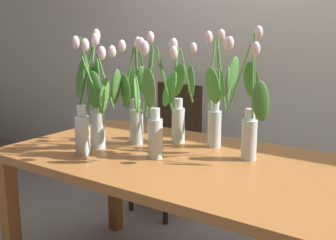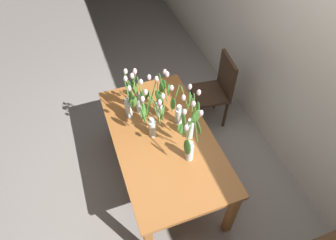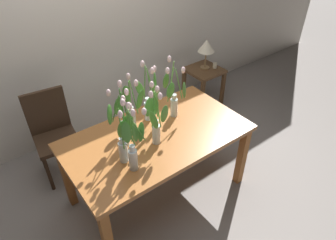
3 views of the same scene
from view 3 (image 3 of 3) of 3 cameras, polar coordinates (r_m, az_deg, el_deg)
name	(u,v)px [view 3 (image 3 of 3)]	position (r m, az deg, el deg)	size (l,w,h in m)	color
ground_plane	(158,191)	(3.14, -1.83, -13.25)	(18.00, 18.00, 0.00)	gray
room_wall_rear	(77,21)	(3.45, -16.85, 17.50)	(9.00, 0.10, 2.70)	silver
dining_table	(157,143)	(2.68, -2.10, -4.30)	(1.60, 0.90, 0.74)	#A3602D
tulip_vase_0	(132,145)	(2.21, -6.83, -4.65)	(0.20, 0.16, 0.57)	silver
tulip_vase_1	(123,122)	(2.41, -8.52, -0.42)	(0.24, 0.23, 0.56)	silver
tulip_vase_2	(156,121)	(2.41, -2.35, -0.13)	(0.18, 0.23, 0.54)	silver
tulip_vase_3	(174,97)	(2.72, 1.12, 4.41)	(0.22, 0.21, 0.59)	silver
tulip_vase_4	(149,99)	(2.68, -3.66, 3.94)	(0.20, 0.20, 0.57)	silver
tulip_vase_5	(132,111)	(2.60, -6.80, 1.64)	(0.14, 0.22, 0.53)	silver
tulip_vase_6	(126,141)	(2.26, -8.01, -3.94)	(0.17, 0.21, 0.54)	silver
dining_chair	(53,130)	(3.22, -20.98, -1.85)	(0.44, 0.44, 0.93)	#382619
side_table	(204,77)	(4.15, 6.82, 8.13)	(0.44, 0.44, 0.55)	brown
table_lamp	(206,46)	(3.99, 7.31, 13.67)	(0.22, 0.22, 0.40)	olive
pillar_candle	(215,65)	(4.12, 8.88, 10.19)	(0.06, 0.06, 0.07)	beige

